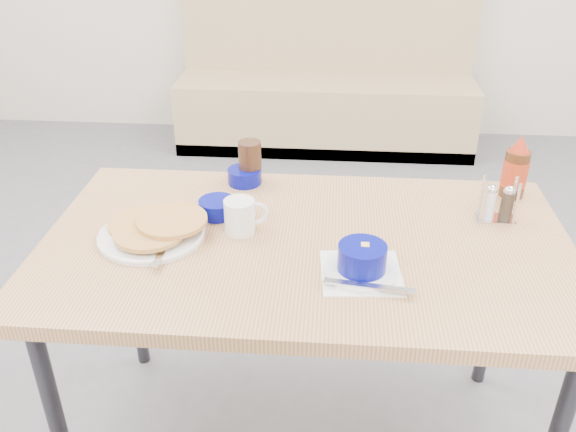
# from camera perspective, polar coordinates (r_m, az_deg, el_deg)

# --- Properties ---
(booth_bench) EXTENTS (1.90, 0.56, 1.22)m
(booth_bench) POSITION_cam_1_polar(r_m,az_deg,el_deg) (4.10, 3.56, 11.58)
(booth_bench) COLOR tan
(booth_bench) RESTS_ON ground
(dining_table) EXTENTS (1.40, 0.80, 0.76)m
(dining_table) POSITION_cam_1_polar(r_m,az_deg,el_deg) (1.65, 1.68, -4.13)
(dining_table) COLOR tan
(dining_table) RESTS_ON ground
(pancake_plate) EXTENTS (0.29, 0.30, 0.05)m
(pancake_plate) POSITION_cam_1_polar(r_m,az_deg,el_deg) (1.66, -12.49, -1.27)
(pancake_plate) COLOR white
(pancake_plate) RESTS_ON dining_table
(coffee_mug) EXTENTS (0.12, 0.08, 0.09)m
(coffee_mug) POSITION_cam_1_polar(r_m,az_deg,el_deg) (1.63, -4.41, 0.03)
(coffee_mug) COLOR white
(coffee_mug) RESTS_ON dining_table
(grits_setting) EXTENTS (0.23, 0.21, 0.08)m
(grits_setting) POSITION_cam_1_polar(r_m,az_deg,el_deg) (1.48, 6.93, -4.30)
(grits_setting) COLOR white
(grits_setting) RESTS_ON dining_table
(creamer_bowl) EXTENTS (0.10, 0.10, 0.05)m
(creamer_bowl) POSITION_cam_1_polar(r_m,az_deg,el_deg) (1.91, -4.09, 3.74)
(creamer_bowl) COLOR #05097C
(creamer_bowl) RESTS_ON dining_table
(butter_bowl) EXTENTS (0.10, 0.10, 0.05)m
(butter_bowl) POSITION_cam_1_polar(r_m,az_deg,el_deg) (1.73, -6.63, 0.77)
(butter_bowl) COLOR #05097C
(butter_bowl) RESTS_ON dining_table
(amber_tumbler) EXTENTS (0.09, 0.09, 0.13)m
(amber_tumbler) POSITION_cam_1_polar(r_m,az_deg,el_deg) (1.90, -3.57, 5.08)
(amber_tumbler) COLOR #381F11
(amber_tumbler) RESTS_ON dining_table
(condiment_caddy) EXTENTS (0.11, 0.06, 0.12)m
(condiment_caddy) POSITION_cam_1_polar(r_m,az_deg,el_deg) (1.79, 19.03, 0.93)
(condiment_caddy) COLOR silver
(condiment_caddy) RESTS_ON dining_table
(syrup_bottle) EXTENTS (0.07, 0.07, 0.19)m
(syrup_bottle) POSITION_cam_1_polar(r_m,az_deg,el_deg) (1.92, 20.51, 4.05)
(syrup_bottle) COLOR #47230F
(syrup_bottle) RESTS_ON dining_table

